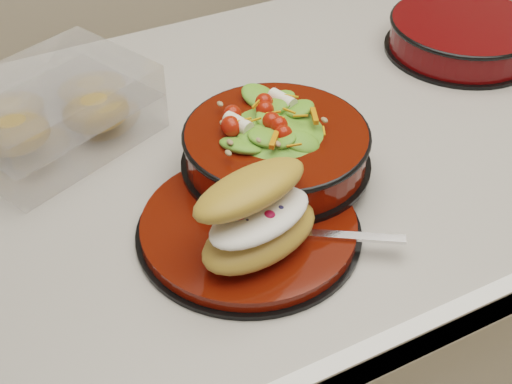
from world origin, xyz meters
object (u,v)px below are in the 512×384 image
fork (327,235)px  dinner_plate (250,227)px  pastry_box (54,113)px  extra_bowl (463,34)px  salad_bowl (276,140)px  croissant (257,216)px  island_counter (229,358)px

fork → dinner_plate: bearing=79.4°
fork → pastry_box: pastry_box is taller
dinner_plate → extra_bowl: size_ratio=1.07×
fork → pastry_box: size_ratio=0.50×
salad_bowl → pastry_box: salad_bowl is taller
dinner_plate → pastry_box: size_ratio=0.90×
croissant → fork: bearing=-31.4°
island_counter → dinner_plate: dinner_plate is taller
fork → salad_bowl: bearing=28.1°
salad_bowl → croissant: size_ratio=1.46×
pastry_box → extra_bowl: bearing=-27.6°
pastry_box → island_counter: bearing=-56.5°
island_counter → croissant: bearing=-104.2°
croissant → salad_bowl: bearing=39.1°
dinner_plate → salad_bowl: bearing=45.5°
island_counter → fork: size_ratio=8.62×
salad_bowl → croissant: bearing=-127.0°
croissant → extra_bowl: 0.57m
dinner_plate → fork: (0.06, -0.06, 0.01)m
island_counter → croissant: 0.55m
dinner_plate → salad_bowl: 0.12m
fork → pastry_box: (-0.21, 0.34, 0.02)m
dinner_plate → croissant: bearing=-105.6°
croissant → fork: (0.08, -0.02, -0.04)m
island_counter → fork: (0.03, -0.22, 0.47)m
salad_bowl → pastry_box: (-0.22, 0.20, -0.01)m
salad_bowl → pastry_box: bearing=137.4°
island_counter → dinner_plate: (-0.04, -0.16, 0.46)m
dinner_plate → croissant: size_ratio=1.61×
island_counter → dinner_plate: 0.48m
fork → croissant: bearing=105.8°
salad_bowl → fork: salad_bowl is taller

